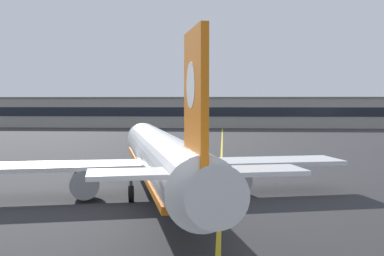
% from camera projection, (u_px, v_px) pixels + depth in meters
% --- Properties ---
extents(ground_plane, '(400.00, 400.00, 0.00)m').
position_uv_depth(ground_plane, '(218.00, 252.00, 25.58)').
color(ground_plane, '#2D2D30').
extents(taxiway_centreline, '(0.87, 180.00, 0.01)m').
position_uv_depth(taxiway_centreline, '(221.00, 171.00, 55.48)').
color(taxiway_centreline, yellow).
rests_on(taxiway_centreline, ground).
extents(airliner_foreground, '(32.22, 40.96, 11.65)m').
position_uv_depth(airliner_foreground, '(161.00, 156.00, 40.58)').
color(airliner_foreground, white).
rests_on(airliner_foreground, ground).
extents(safety_cone_by_nose_gear, '(0.44, 0.44, 0.55)m').
position_uv_depth(safety_cone_by_nose_gear, '(185.00, 168.00, 56.00)').
color(safety_cone_by_nose_gear, orange).
rests_on(safety_cone_by_nose_gear, ground).
extents(terminal_building, '(151.60, 12.40, 9.54)m').
position_uv_depth(terminal_building, '(226.00, 112.00, 153.88)').
color(terminal_building, '#9E998E').
rests_on(terminal_building, ground).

